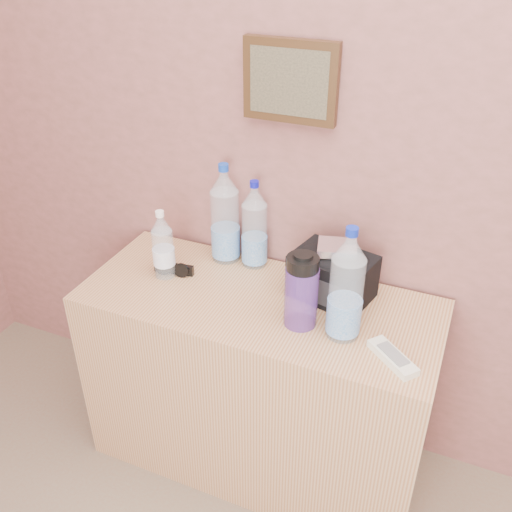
{
  "coord_description": "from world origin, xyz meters",
  "views": [
    {
      "loc": [
        0.09,
        0.32,
        1.85
      ],
      "look_at": [
        -0.5,
        1.71,
        0.93
      ],
      "focal_mm": 40.0,
      "sensor_mm": 36.0,
      "label": 1
    }
  ],
  "objects_px": {
    "dresser": "(258,383)",
    "sunglasses": "(174,269)",
    "pet_large_c": "(254,229)",
    "nalgene_bottle": "(301,290)",
    "pet_large_b": "(225,219)",
    "ac_remote": "(393,357)",
    "foil_packet": "(337,248)",
    "pet_large_d": "(346,290)",
    "pet_small": "(163,248)",
    "toiletry_bag": "(333,273)"
  },
  "relations": [
    {
      "from": "pet_large_b",
      "to": "ac_remote",
      "type": "relative_size",
      "value": 2.17
    },
    {
      "from": "dresser",
      "to": "foil_packet",
      "type": "relative_size",
      "value": 9.78
    },
    {
      "from": "pet_large_c",
      "to": "pet_large_d",
      "type": "relative_size",
      "value": 0.89
    },
    {
      "from": "pet_large_d",
      "to": "pet_small",
      "type": "relative_size",
      "value": 1.46
    },
    {
      "from": "dresser",
      "to": "pet_small",
      "type": "xyz_separation_m",
      "value": [
        -0.36,
        0.01,
        0.48
      ]
    },
    {
      "from": "nalgene_bottle",
      "to": "ac_remote",
      "type": "relative_size",
      "value": 1.47
    },
    {
      "from": "pet_large_c",
      "to": "toiletry_bag",
      "type": "xyz_separation_m",
      "value": [
        0.31,
        -0.08,
        -0.06
      ]
    },
    {
      "from": "ac_remote",
      "to": "foil_packet",
      "type": "relative_size",
      "value": 1.4
    },
    {
      "from": "pet_large_b",
      "to": "sunglasses",
      "type": "distance_m",
      "value": 0.25
    },
    {
      "from": "sunglasses",
      "to": "foil_packet",
      "type": "relative_size",
      "value": 1.17
    },
    {
      "from": "pet_large_d",
      "to": "ac_remote",
      "type": "distance_m",
      "value": 0.23
    },
    {
      "from": "nalgene_bottle",
      "to": "foil_packet",
      "type": "height_order",
      "value": "nalgene_bottle"
    },
    {
      "from": "pet_large_d",
      "to": "sunglasses",
      "type": "height_order",
      "value": "pet_large_d"
    },
    {
      "from": "pet_small",
      "to": "nalgene_bottle",
      "type": "xyz_separation_m",
      "value": [
        0.52,
        -0.07,
        0.01
      ]
    },
    {
      "from": "ac_remote",
      "to": "foil_packet",
      "type": "xyz_separation_m",
      "value": [
        -0.25,
        0.24,
        0.17
      ]
    },
    {
      "from": "dresser",
      "to": "sunglasses",
      "type": "distance_m",
      "value": 0.52
    },
    {
      "from": "dresser",
      "to": "nalgene_bottle",
      "type": "distance_m",
      "value": 0.53
    },
    {
      "from": "pet_small",
      "to": "foil_packet",
      "type": "bearing_deg",
      "value": 10.76
    },
    {
      "from": "sunglasses",
      "to": "ac_remote",
      "type": "relative_size",
      "value": 0.84
    },
    {
      "from": "dresser",
      "to": "toiletry_bag",
      "type": "height_order",
      "value": "toiletry_bag"
    },
    {
      "from": "pet_large_b",
      "to": "toiletry_bag",
      "type": "relative_size",
      "value": 1.47
    },
    {
      "from": "dresser",
      "to": "sunglasses",
      "type": "xyz_separation_m",
      "value": [
        -0.34,
        0.03,
        0.39
      ]
    },
    {
      "from": "ac_remote",
      "to": "toiletry_bag",
      "type": "xyz_separation_m",
      "value": [
        -0.25,
        0.24,
        0.07
      ]
    },
    {
      "from": "pet_small",
      "to": "sunglasses",
      "type": "relative_size",
      "value": 1.75
    },
    {
      "from": "pet_large_c",
      "to": "sunglasses",
      "type": "relative_size",
      "value": 2.27
    },
    {
      "from": "pet_large_d",
      "to": "nalgene_bottle",
      "type": "distance_m",
      "value": 0.14
    },
    {
      "from": "pet_large_d",
      "to": "foil_packet",
      "type": "xyz_separation_m",
      "value": [
        -0.08,
        0.18,
        0.02
      ]
    },
    {
      "from": "pet_large_d",
      "to": "toiletry_bag",
      "type": "distance_m",
      "value": 0.22
    },
    {
      "from": "sunglasses",
      "to": "foil_packet",
      "type": "distance_m",
      "value": 0.59
    },
    {
      "from": "pet_large_d",
      "to": "pet_small",
      "type": "xyz_separation_m",
      "value": [
        -0.66,
        0.07,
        -0.05
      ]
    },
    {
      "from": "pet_large_b",
      "to": "sunglasses",
      "type": "bearing_deg",
      "value": -127.39
    },
    {
      "from": "dresser",
      "to": "pet_large_b",
      "type": "xyz_separation_m",
      "value": [
        -0.21,
        0.19,
        0.54
      ]
    },
    {
      "from": "dresser",
      "to": "pet_large_c",
      "type": "relative_size",
      "value": 3.68
    },
    {
      "from": "pet_large_b",
      "to": "pet_large_d",
      "type": "distance_m",
      "value": 0.57
    },
    {
      "from": "sunglasses",
      "to": "ac_remote",
      "type": "distance_m",
      "value": 0.82
    },
    {
      "from": "toiletry_bag",
      "to": "foil_packet",
      "type": "relative_size",
      "value": 2.06
    },
    {
      "from": "pet_large_b",
      "to": "toiletry_bag",
      "type": "xyz_separation_m",
      "value": [
        0.42,
        -0.08,
        -0.08
      ]
    },
    {
      "from": "nalgene_bottle",
      "to": "sunglasses",
      "type": "distance_m",
      "value": 0.52
    },
    {
      "from": "foil_packet",
      "to": "pet_small",
      "type": "bearing_deg",
      "value": -169.24
    },
    {
      "from": "pet_large_b",
      "to": "pet_small",
      "type": "bearing_deg",
      "value": -128.31
    },
    {
      "from": "nalgene_bottle",
      "to": "foil_packet",
      "type": "xyz_separation_m",
      "value": [
        0.05,
        0.18,
        0.06
      ]
    },
    {
      "from": "pet_small",
      "to": "ac_remote",
      "type": "distance_m",
      "value": 0.84
    },
    {
      "from": "ac_remote",
      "to": "dresser",
      "type": "bearing_deg",
      "value": -154.89
    },
    {
      "from": "pet_small",
      "to": "toiletry_bag",
      "type": "distance_m",
      "value": 0.58
    },
    {
      "from": "nalgene_bottle",
      "to": "foil_packet",
      "type": "relative_size",
      "value": 2.05
    },
    {
      "from": "dresser",
      "to": "sunglasses",
      "type": "height_order",
      "value": "sunglasses"
    },
    {
      "from": "pet_large_c",
      "to": "nalgene_bottle",
      "type": "relative_size",
      "value": 1.3
    },
    {
      "from": "toiletry_bag",
      "to": "ac_remote",
      "type": "bearing_deg",
      "value": -30.58
    },
    {
      "from": "toiletry_bag",
      "to": "nalgene_bottle",
      "type": "bearing_deg",
      "value": -91.38
    },
    {
      "from": "pet_large_c",
      "to": "pet_large_d",
      "type": "distance_m",
      "value": 0.48
    }
  ]
}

